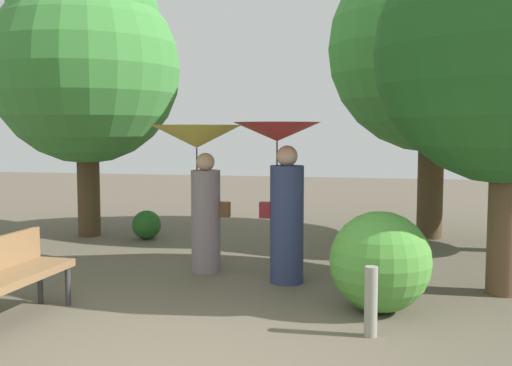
# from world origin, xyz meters

# --- Properties ---
(person_left) EXTENTS (1.20, 1.20, 1.96)m
(person_left) POSITION_xyz_m (-0.65, 3.40, 1.44)
(person_left) COLOR gray
(person_left) RESTS_ON ground
(person_right) EXTENTS (1.07, 1.07, 1.99)m
(person_right) POSITION_xyz_m (0.51, 3.06, 1.32)
(person_right) COLOR navy
(person_right) RESTS_ON ground
(park_bench) EXTENTS (0.53, 1.51, 0.83)m
(park_bench) POSITION_xyz_m (-1.84, 0.92, 0.51)
(park_bench) COLOR #38383D
(park_bench) RESTS_ON ground
(tree_near_left) EXTENTS (3.31, 3.31, 5.07)m
(tree_near_left) POSITION_xyz_m (-3.44, 5.57, 3.21)
(tree_near_left) COLOR #4C3823
(tree_near_left) RESTS_ON ground
(tree_near_right) EXTENTS (3.03, 3.03, 4.74)m
(tree_near_right) POSITION_xyz_m (3.10, 3.08, 3.02)
(tree_near_right) COLOR brown
(tree_near_right) RESTS_ON ground
(tree_mid_right) EXTENTS (3.63, 3.63, 5.66)m
(tree_mid_right) POSITION_xyz_m (2.52, 6.68, 3.60)
(tree_mid_right) COLOR #4C3823
(tree_mid_right) RESTS_ON ground
(bush_path_left) EXTENTS (1.05, 1.05, 1.05)m
(bush_path_left) POSITION_xyz_m (1.72, 2.09, 0.53)
(bush_path_left) COLOR #4C9338
(bush_path_left) RESTS_ON ground
(bush_path_right) EXTENTS (0.50, 0.50, 0.50)m
(bush_path_right) POSITION_xyz_m (-2.29, 5.46, 0.25)
(bush_path_right) COLOR #235B23
(bush_path_right) RESTS_ON ground
(path_marker_post) EXTENTS (0.12, 0.12, 0.65)m
(path_marker_post) POSITION_xyz_m (1.65, 1.30, 0.33)
(path_marker_post) COLOR gray
(path_marker_post) RESTS_ON ground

